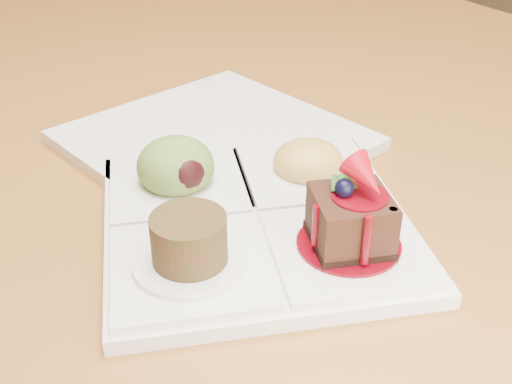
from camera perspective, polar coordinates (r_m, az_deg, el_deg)
dining_table at (r=0.78m, az=0.90°, el=4.28°), size 1.00×1.80×0.75m
sampler_plate at (r=0.50m, az=-0.24°, el=-1.40°), size 0.31×0.31×0.09m
second_plate at (r=0.63m, az=-3.71°, el=4.63°), size 0.28×0.28×0.01m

